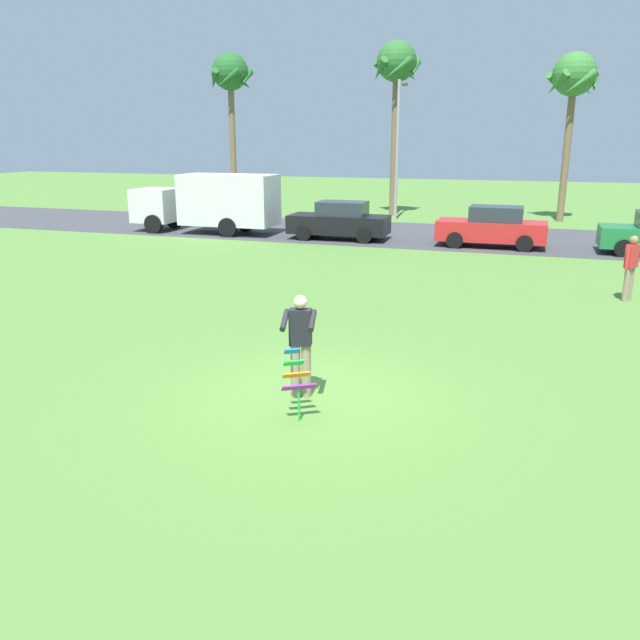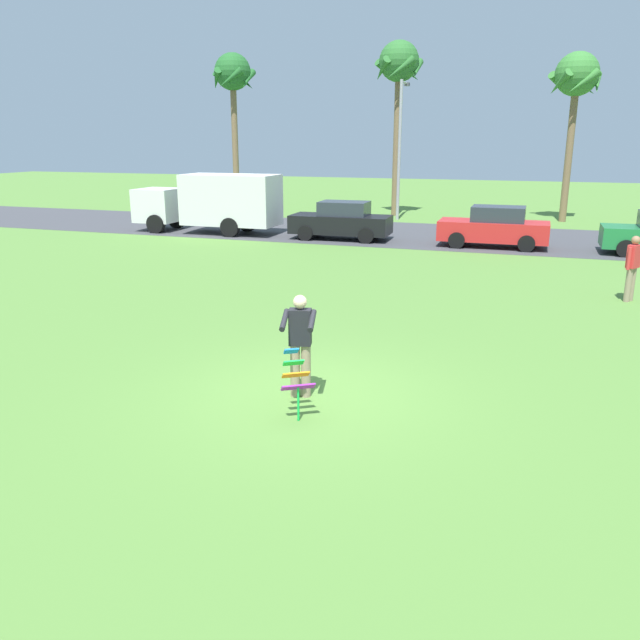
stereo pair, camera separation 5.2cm
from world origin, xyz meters
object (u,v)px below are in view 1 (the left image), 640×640
object	(u,v)px
palm_tree_left_near	(230,79)
parked_truck_white_box	(212,202)
person_kite_flyer	(300,342)
streetlight_pole	(398,141)
person_walker_near	(631,266)
palm_tree_centre_far	(574,82)
palm_tree_right_near	(397,70)
parked_car_red	(492,227)
kite_held	(296,376)
parked_car_black	(340,221)

from	to	relation	value
palm_tree_left_near	parked_truck_white_box	bearing A→B (deg)	-69.50
person_kite_flyer	palm_tree_left_near	bearing A→B (deg)	117.82
streetlight_pole	person_walker_near	size ratio (longest dim) A/B	4.05
person_walker_near	palm_tree_centre_far	bearing A→B (deg)	94.13
palm_tree_left_near	palm_tree_right_near	world-z (taller)	palm_tree_right_near
palm_tree_right_near	streetlight_pole	size ratio (longest dim) A/B	1.30
person_kite_flyer	parked_car_red	bearing A→B (deg)	83.58
kite_held	parked_truck_white_box	distance (m)	20.49
parked_truck_white_box	palm_tree_right_near	distance (m)	12.87
palm_tree_left_near	person_kite_flyer	bearing A→B (deg)	-62.18
parked_truck_white_box	streetlight_pole	bearing A→B (deg)	48.86
parked_truck_white_box	palm_tree_left_near	xyz separation A→B (m)	(-3.68, 9.84, 6.07)
kite_held	person_kite_flyer	bearing A→B (deg)	105.30
parked_car_black	palm_tree_right_near	xyz separation A→B (m)	(0.25, 9.39, 6.87)
parked_truck_white_box	palm_tree_right_near	world-z (taller)	palm_tree_right_near
palm_tree_left_near	kite_held	bearing A→B (deg)	-62.50
kite_held	palm_tree_left_near	distance (m)	31.61
parked_car_black	parked_car_red	bearing A→B (deg)	-0.01
person_walker_near	kite_held	bearing A→B (deg)	-120.69
palm_tree_centre_far	streetlight_pole	bearing A→B (deg)	-167.79
palm_tree_right_near	kite_held	bearing A→B (deg)	-80.81
parked_car_red	streetlight_pole	size ratio (longest dim) A/B	0.60
parked_truck_white_box	parked_car_red	world-z (taller)	parked_truck_white_box
kite_held	parked_car_black	size ratio (longest dim) A/B	0.24
kite_held	palm_tree_centre_far	world-z (taller)	palm_tree_centre_far
kite_held	parked_car_black	xyz separation A→B (m)	(-4.60, 17.53, 0.11)
palm_tree_centre_far	streetlight_pole	xyz separation A→B (m)	(-8.27, -1.79, -2.84)
kite_held	palm_tree_right_near	world-z (taller)	palm_tree_right_near
palm_tree_centre_far	streetlight_pole	world-z (taller)	palm_tree_centre_far
parked_truck_white_box	palm_tree_centre_far	bearing A→B (deg)	32.37
palm_tree_right_near	palm_tree_centre_far	xyz separation A→B (m)	(8.82, 0.15, -0.81)
kite_held	parked_car_red	size ratio (longest dim) A/B	0.24
parked_car_black	palm_tree_centre_far	xyz separation A→B (m)	(9.07, 9.53, 6.06)
person_kite_flyer	parked_car_black	bearing A→B (deg)	104.68
person_kite_flyer	parked_car_red	size ratio (longest dim) A/B	0.41
person_kite_flyer	parked_car_black	xyz separation A→B (m)	(-4.39, 16.77, -0.18)
parked_truck_white_box	parked_car_red	bearing A→B (deg)	0.00
person_kite_flyer	palm_tree_right_near	size ratio (longest dim) A/B	0.19
person_kite_flyer	streetlight_pole	world-z (taller)	streetlight_pole
parked_truck_white_box	streetlight_pole	xyz separation A→B (m)	(6.77, 7.74, 2.59)
palm_tree_right_near	person_walker_near	xyz separation A→B (m)	(10.08, -17.28, -6.71)
palm_tree_right_near	parked_car_red	bearing A→B (deg)	-57.27
streetlight_pole	palm_tree_centre_far	bearing A→B (deg)	12.21
parked_car_red	palm_tree_centre_far	xyz separation A→B (m)	(2.79, 9.53, 6.06)
palm_tree_centre_far	streetlight_pole	size ratio (longest dim) A/B	1.18
palm_tree_left_near	palm_tree_right_near	size ratio (longest dim) A/B	0.98
parked_truck_white_box	palm_tree_right_near	size ratio (longest dim) A/B	0.74
kite_held	streetlight_pole	world-z (taller)	streetlight_pole
parked_car_red	palm_tree_right_near	xyz separation A→B (m)	(-6.04, 9.39, 6.87)
parked_car_black	palm_tree_right_near	distance (m)	11.63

